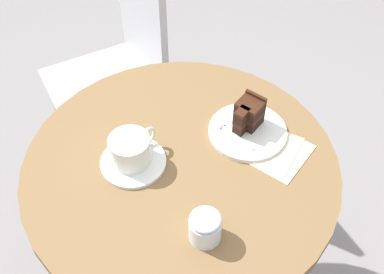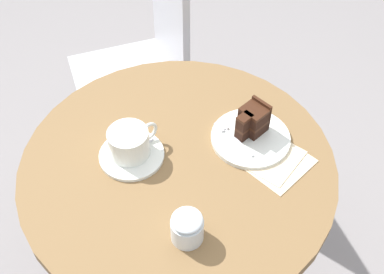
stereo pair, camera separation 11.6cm
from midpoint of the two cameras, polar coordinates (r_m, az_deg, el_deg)
The scene contains 10 objects.
cafe_table at distance 1.26m, azimuth -3.93°, elevation -6.58°, with size 0.77×0.77×0.71m.
saucer at distance 1.17m, azimuth -9.79°, elevation -3.09°, with size 0.16×0.16×0.01m.
coffee_cup at distance 1.15m, azimuth -10.18°, elevation -1.57°, with size 0.13×0.10×0.07m.
teaspoon at distance 1.19m, azimuth -9.17°, elevation -1.34°, with size 0.09×0.06×0.00m.
cake_plate at distance 1.22m, azimuth 3.92°, elevation 0.49°, with size 0.20×0.20×0.01m.
cake_slice at distance 1.20m, azimuth 3.95°, elevation 2.61°, with size 0.09×0.06×0.08m.
fork at distance 1.21m, azimuth 1.49°, elevation 0.64°, with size 0.02×0.14×0.00m.
napkin at distance 1.19m, azimuth 6.80°, elevation -1.62°, with size 0.17×0.18×0.00m.
cafe_chair at distance 1.76m, azimuth -10.06°, elevation 9.36°, with size 0.49×0.49×0.92m.
sugar_pot at distance 1.01m, azimuth -1.76°, elevation -10.79°, with size 0.07×0.07×0.08m.
Camera 1 is at (-0.52, -0.51, 1.61)m, focal length 45.00 mm.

